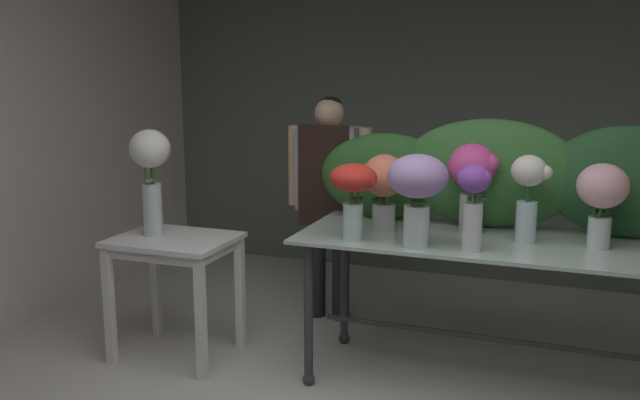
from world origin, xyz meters
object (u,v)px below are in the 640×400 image
at_px(florist, 329,185).
at_px(vase_ivory_carnations, 528,191).
at_px(vase_coral_hydrangea, 384,184).
at_px(vase_lilac_tulips, 417,187).
at_px(vase_fuchsia_ranunculus, 472,176).
at_px(vase_violet_peonies, 473,201).
at_px(side_table_white, 175,255).
at_px(display_table_glass, 488,263).
at_px(vase_white_roses_tall, 150,168).
at_px(vase_blush_roses, 602,194).
at_px(vase_scarlet_stock, 353,189).

height_order(florist, vase_ivory_carnations, florist).
bearing_deg(vase_coral_hydrangea, vase_lilac_tulips, -49.24).
distance_m(vase_fuchsia_ranunculus, vase_violet_peonies, 0.38).
xyz_separation_m(side_table_white, florist, (0.65, 0.92, 0.31)).
xyz_separation_m(display_table_glass, vase_white_roses_tall, (-1.94, -0.22, 0.45)).
distance_m(vase_coral_hydrangea, vase_blush_roses, 1.11).
xyz_separation_m(display_table_glass, side_table_white, (-1.80, -0.22, -0.07)).
bearing_deg(vase_blush_roses, vase_lilac_tulips, -160.98).
xyz_separation_m(vase_scarlet_stock, vase_white_roses_tall, (-1.27, 0.05, 0.04)).
bearing_deg(vase_coral_hydrangea, vase_violet_peonies, -26.78).
relative_size(vase_coral_hydrangea, vase_ivory_carnations, 0.93).
height_order(florist, vase_blush_roses, florist).
relative_size(side_table_white, vase_white_roses_tall, 1.17).
bearing_deg(vase_white_roses_tall, vase_blush_roses, 5.29).
xyz_separation_m(vase_violet_peonies, vase_blush_roses, (0.59, 0.27, 0.03)).
distance_m(display_table_glass, vase_coral_hydrangea, 0.70).
xyz_separation_m(side_table_white, vase_scarlet_stock, (1.13, -0.05, 0.47)).
relative_size(display_table_glass, vase_coral_hydrangea, 4.73).
distance_m(florist, vase_violet_peonies, 1.46).
height_order(florist, vase_white_roses_tall, florist).
relative_size(vase_coral_hydrangea, vase_blush_roses, 0.99).
bearing_deg(vase_violet_peonies, vase_blush_roses, 24.87).
bearing_deg(vase_lilac_tulips, side_table_white, 177.41).
bearing_deg(vase_scarlet_stock, florist, 116.50).
distance_m(vase_scarlet_stock, vase_white_roses_tall, 1.27).
xyz_separation_m(side_table_white, vase_violet_peonies, (1.74, -0.04, 0.45)).
height_order(side_table_white, vase_scarlet_stock, vase_scarlet_stock).
bearing_deg(florist, vase_coral_hydrangea, -50.51).
xyz_separation_m(vase_coral_hydrangea, vase_white_roses_tall, (-1.36, -0.22, 0.05)).
height_order(display_table_glass, side_table_white, display_table_glass).
bearing_deg(vase_lilac_tulips, vase_fuchsia_ranunculus, 61.27).
bearing_deg(florist, vase_blush_roses, -22.23).
xyz_separation_m(side_table_white, vase_fuchsia_ranunculus, (1.68, 0.33, 0.52)).
bearing_deg(vase_scarlet_stock, vase_white_roses_tall, 177.81).
xyz_separation_m(display_table_glass, vase_scarlet_stock, (-0.67, -0.27, 0.40)).
distance_m(vase_lilac_tulips, vase_blush_roses, 0.91).
xyz_separation_m(florist, vase_scarlet_stock, (0.48, -0.96, 0.16)).
height_order(display_table_glass, vase_scarlet_stock, vase_scarlet_stock).
relative_size(vase_lilac_tulips, vase_white_roses_tall, 0.74).
distance_m(florist, vase_fuchsia_ranunculus, 1.21).
xyz_separation_m(display_table_glass, vase_coral_hydrangea, (-0.58, 0.00, 0.39)).
relative_size(display_table_glass, vase_scarlet_stock, 4.97).
bearing_deg(vase_violet_peonies, vase_fuchsia_ranunculus, 99.14).
distance_m(florist, vase_lilac_tulips, 1.30).
xyz_separation_m(vase_scarlet_stock, vase_coral_hydrangea, (0.09, 0.27, -0.01)).
bearing_deg(side_table_white, vase_violet_peonies, -1.37).
bearing_deg(vase_violet_peonies, vase_white_roses_tall, 178.69).
distance_m(vase_fuchsia_ranunculus, vase_coral_hydrangea, 0.48).
distance_m(side_table_white, vase_fuchsia_ranunculus, 1.79).
distance_m(display_table_glass, vase_ivory_carnations, 0.44).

